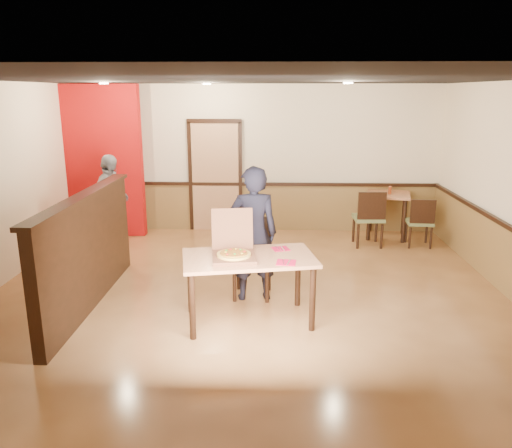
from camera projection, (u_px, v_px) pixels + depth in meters
The scene contains 23 objects.
floor at pixel (248, 300), 6.57m from camera, with size 7.00×7.00×0.00m, color #C0824B.
ceiling at pixel (247, 79), 5.85m from camera, with size 7.00×7.00×0.00m, color black.
wall_back at pixel (257, 159), 9.59m from camera, with size 7.00×7.00×0.00m, color #F6E4C1.
wainscot_back at pixel (257, 207), 9.81m from camera, with size 7.00×0.04×0.90m, color olive.
chair_rail_back at pixel (257, 184), 9.67m from camera, with size 7.00×0.06×0.06m, color black.
back_door at pixel (215, 177), 9.67m from camera, with size 0.90×0.06×2.10m, color tan.
booth_partition at pixel (88, 250), 6.26m from camera, with size 0.20×3.10×1.44m.
red_accent_panel at pixel (99, 162), 9.21m from camera, with size 1.60×0.20×2.78m, color #A20B0B.
spot_a at pixel (104, 83), 7.67m from camera, with size 0.14×0.14×0.02m, color #FDDCB1.
spot_b at pixel (207, 84), 8.30m from camera, with size 0.14×0.14×0.02m, color #FDDCB1.
spot_c at pixel (348, 83), 7.26m from camera, with size 0.14×0.14×0.02m, color #FDDCB1.
main_table at pixel (249, 265), 5.80m from camera, with size 1.65×1.13×0.81m.
diner_chair at pixel (253, 254), 6.64m from camera, with size 0.54×0.54×1.04m.
side_chair_left at pixel (369, 216), 8.70m from camera, with size 0.52×0.52×1.01m.
side_chair_right at pixel (420, 220), 8.70m from camera, with size 0.46×0.46×0.88m.
side_table at pixel (388, 203), 9.27m from camera, with size 0.94×0.94×0.83m.
diner at pixel (253, 234), 6.41m from camera, with size 0.65×0.42×1.77m, color black.
passerby at pixel (111, 203), 8.48m from camera, with size 0.97×0.40×1.65m, color gray.
pizza_box at pixel (234, 252), 5.73m from camera, with size 0.56×0.64×0.52m.
pizza at pixel (234, 255), 5.68m from camera, with size 0.39×0.39×0.03m, color #F0C357.
napkin_near at pixel (286, 262), 5.56m from camera, with size 0.23×0.23×0.01m.
napkin_far at pixel (281, 249), 6.04m from camera, with size 0.24×0.24×0.01m.
condiment at pixel (390, 190), 9.14m from camera, with size 0.06×0.06×0.14m, color #93391A.
Camera 1 is at (0.32, -6.09, 2.66)m, focal length 35.00 mm.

